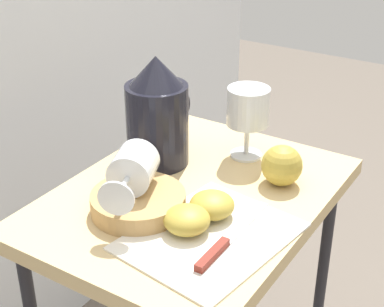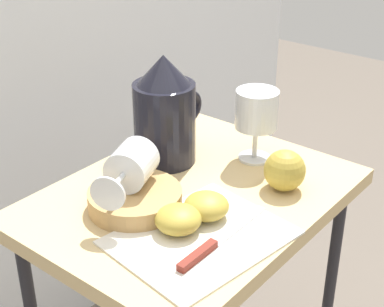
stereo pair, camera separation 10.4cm
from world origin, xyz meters
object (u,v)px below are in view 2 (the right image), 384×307
object	(u,v)px
knife	(211,245)
wine_glass_tipped_near	(131,166)
pitcher	(165,120)
wine_glass_upright	(257,113)
apple_half_left	(178,219)
apple_half_right	(206,206)
apple_whole	(285,170)
basket_tray	(135,199)
table	(192,226)

from	to	relation	value
knife	wine_glass_tipped_near	bearing A→B (deg)	82.90
pitcher	knife	xyz separation A→B (m)	(-0.18, -0.25, -0.08)
wine_glass_upright	apple_half_left	size ratio (longest dim) A/B	1.91
wine_glass_tipped_near	wine_glass_upright	bearing A→B (deg)	-15.59
apple_half_left	apple_half_right	xyz separation A→B (m)	(0.06, -0.01, 0.00)
apple_half_right	apple_whole	distance (m)	0.17
apple_whole	apple_half_left	bearing A→B (deg)	164.99
pitcher	basket_tray	bearing A→B (deg)	-155.52
basket_tray	apple_whole	distance (m)	0.28
table	apple_whole	world-z (taller)	apple_whole
wine_glass_tipped_near	apple_half_left	world-z (taller)	wine_glass_tipped_near
basket_tray	apple_half_left	world-z (taller)	apple_half_left
wine_glass_tipped_near	table	bearing A→B (deg)	-33.78
apple_half_right	knife	size ratio (longest dim) A/B	0.34
table	apple_half_left	bearing A→B (deg)	-151.27
apple_half_left	knife	bearing A→B (deg)	-93.77
apple_half_left	pitcher	bearing A→B (deg)	45.76
basket_tray	wine_glass_tipped_near	bearing A→B (deg)	57.94
table	pitcher	size ratio (longest dim) A/B	3.20
basket_tray	apple_half_right	world-z (taller)	apple_half_right
pitcher	apple_half_left	world-z (taller)	pitcher
basket_tray	wine_glass_tipped_near	size ratio (longest dim) A/B	1.05
apple_half_right	knife	bearing A→B (deg)	-137.23
pitcher	knife	distance (m)	0.32
pitcher	knife	bearing A→B (deg)	-125.67
basket_tray	pitcher	distance (m)	0.20
table	wine_glass_tipped_near	bearing A→B (deg)	146.22
table	apple_half_right	distance (m)	0.13
wine_glass_tipped_near	apple_whole	distance (m)	0.28
table	wine_glass_tipped_near	xyz separation A→B (m)	(-0.09, 0.06, 0.15)
wine_glass_upright	apple_half_left	distance (m)	0.30
basket_tray	wine_glass_tipped_near	xyz separation A→B (m)	(0.01, 0.02, 0.06)
table	knife	distance (m)	0.19
table	basket_tray	world-z (taller)	basket_tray
apple_whole	basket_tray	bearing A→B (deg)	142.80
apple_whole	knife	distance (m)	0.23
basket_tray	wine_glass_upright	bearing A→B (deg)	-11.80
table	apple_half_right	bearing A→B (deg)	-125.12
wine_glass_tipped_near	basket_tray	bearing A→B (deg)	-122.06
apple_half_right	table	bearing A→B (deg)	54.88
pitcher	apple_whole	bearing A→B (deg)	-78.17
pitcher	apple_half_right	xyz separation A→B (m)	(-0.12, -0.19, -0.06)
wine_glass_upright	apple_whole	bearing A→B (deg)	-121.13
apple_half_right	knife	world-z (taller)	apple_half_right
basket_tray	knife	bearing A→B (deg)	-94.37
pitcher	apple_whole	xyz separation A→B (m)	(0.05, -0.24, -0.05)
table	wine_glass_upright	bearing A→B (deg)	-4.70
apple_half_right	pitcher	bearing A→B (deg)	58.85
apple_half_left	apple_half_right	world-z (taller)	same
table	knife	xyz separation A→B (m)	(-0.12, -0.13, 0.08)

